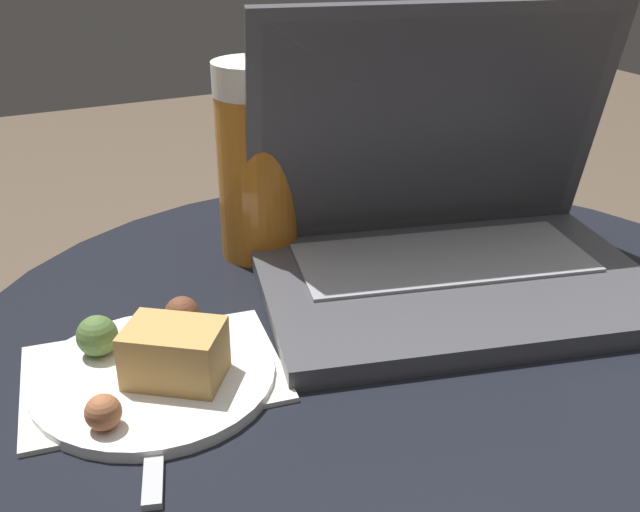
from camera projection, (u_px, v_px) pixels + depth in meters
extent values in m
cylinder|color=black|center=(405.00, 347.00, 0.61)|extent=(0.73, 0.73, 0.02)
cube|color=silver|center=(154.00, 373.00, 0.55)|extent=(0.20, 0.15, 0.00)
cube|color=#47474C|center=(456.00, 285.00, 0.66)|extent=(0.39, 0.31, 0.02)
cube|color=gray|center=(443.00, 258.00, 0.69)|extent=(0.29, 0.17, 0.00)
cube|color=#47474C|center=(431.00, 125.00, 0.69)|extent=(0.35, 0.15, 0.23)
cube|color=silver|center=(432.00, 127.00, 0.69)|extent=(0.32, 0.13, 0.20)
cylinder|color=#C6701E|center=(258.00, 177.00, 0.71)|extent=(0.08, 0.08, 0.16)
cylinder|color=white|center=(254.00, 78.00, 0.67)|extent=(0.08, 0.08, 0.03)
cylinder|color=white|center=(154.00, 377.00, 0.54)|extent=(0.18, 0.18, 0.01)
cube|color=tan|center=(175.00, 353.00, 0.53)|extent=(0.08, 0.08, 0.04)
sphere|color=brown|center=(182.00, 314.00, 0.59)|extent=(0.03, 0.03, 0.03)
sphere|color=#4C6B33|center=(97.00, 336.00, 0.56)|extent=(0.03, 0.03, 0.03)
sphere|color=#9E5B38|center=(103.00, 412.00, 0.48)|extent=(0.02, 0.02, 0.02)
cube|color=#B2B2B7|center=(155.00, 440.00, 0.48)|extent=(0.05, 0.12, 0.00)
cube|color=#B2B2B7|center=(159.00, 366.00, 0.56)|extent=(0.04, 0.06, 0.00)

